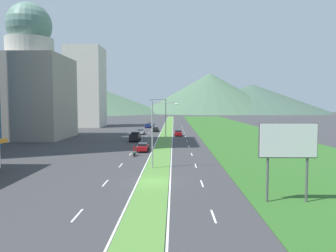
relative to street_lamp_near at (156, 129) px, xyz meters
name	(u,v)px	position (x,y,z in m)	size (l,w,h in m)	color
ground_plane	(154,182)	(0.22, -7.20, -5.08)	(600.00, 600.00, 0.00)	#38383A
grass_median	(167,132)	(0.22, 52.80, -5.05)	(3.20, 240.00, 0.06)	#518438
grass_verge_right	(236,132)	(20.82, 52.80, -5.05)	(24.00, 240.00, 0.06)	#2D6023
lane_dash_left_1	(77,215)	(-4.88, -17.49, -5.07)	(0.16, 2.80, 0.01)	silver
lane_dash_left_2	(105,183)	(-4.88, -7.78, -5.07)	(0.16, 2.80, 0.01)	silver
lane_dash_left_3	(121,165)	(-4.88, 1.94, -5.07)	(0.16, 2.80, 0.01)	silver
lane_dash_left_4	(130,154)	(-4.88, 11.65, -5.07)	(0.16, 2.80, 0.01)	silver
lane_dash_left_5	(137,146)	(-4.88, 21.36, -5.07)	(0.16, 2.80, 0.01)	silver
lane_dash_left_6	(142,141)	(-4.88, 31.07, -5.07)	(0.16, 2.80, 0.01)	silver
lane_dash_left_7	(146,136)	(-4.88, 40.78, -5.07)	(0.16, 2.80, 0.01)	silver
lane_dash_left_8	(149,133)	(-4.88, 50.50, -5.07)	(0.16, 2.80, 0.01)	silver
lane_dash_left_9	(151,130)	(-4.88, 60.21, -5.07)	(0.16, 2.80, 0.01)	silver
lane_dash_left_10	(153,128)	(-4.88, 69.92, -5.07)	(0.16, 2.80, 0.01)	silver
lane_dash_left_11	(155,126)	(-4.88, 79.63, -5.07)	(0.16, 2.80, 0.01)	silver
lane_dash_right_1	(213,216)	(5.32, -17.49, -5.07)	(0.16, 2.80, 0.01)	silver
lane_dash_right_2	(202,184)	(5.32, -7.78, -5.07)	(0.16, 2.80, 0.01)	silver
lane_dash_right_3	(196,166)	(5.32, 1.94, -5.07)	(0.16, 2.80, 0.01)	silver
lane_dash_right_4	(192,154)	(5.32, 11.65, -5.07)	(0.16, 2.80, 0.01)	silver
lane_dash_right_5	(189,146)	(5.32, 21.36, -5.07)	(0.16, 2.80, 0.01)	silver
lane_dash_right_6	(187,141)	(5.32, 31.07, -5.07)	(0.16, 2.80, 0.01)	silver
lane_dash_right_7	(185,136)	(5.32, 40.78, -5.07)	(0.16, 2.80, 0.01)	silver
lane_dash_right_8	(184,133)	(5.32, 50.50, -5.07)	(0.16, 2.80, 0.01)	silver
lane_dash_right_9	(183,130)	(5.32, 60.21, -5.07)	(0.16, 2.80, 0.01)	silver
lane_dash_right_10	(182,128)	(5.32, 69.92, -5.07)	(0.16, 2.80, 0.01)	silver
lane_dash_right_11	(182,126)	(5.32, 79.63, -5.07)	(0.16, 2.80, 0.01)	silver
edge_line_median_left	(161,132)	(-1.53, 52.80, -5.07)	(0.16, 240.00, 0.01)	silver
edge_line_median_right	(173,132)	(1.97, 52.80, -5.07)	(0.16, 240.00, 0.01)	silver
domed_building	(31,83)	(-32.38, 36.14, 8.36)	(17.25, 17.25, 32.53)	#9E9384
midrise_colored	(86,87)	(-30.16, 75.98, 9.45)	(12.78, 12.78, 29.07)	beige
hill_far_left	(65,94)	(-99.53, 254.34, 12.27)	(189.17, 189.17, 34.71)	#47664C
hill_far_center	(210,93)	(36.67, 264.60, 13.78)	(135.51, 135.51, 37.71)	#47664C
hill_far_right	(252,99)	(78.14, 269.79, 8.69)	(145.28, 145.28, 27.54)	#3D5647
street_lamp_near	(156,129)	(0.00, 0.00, 0.00)	(3.48, 0.28, 8.67)	#99999E
street_lamp_mid	(164,117)	(0.18, 28.23, 0.42)	(3.54, 0.35, 9.48)	#99999E
billboard_roadside	(288,144)	(11.94, -14.05, -0.08)	(4.92, 0.28, 6.79)	#4C4C51
car_0	(148,126)	(-6.78, 70.86, -4.31)	(2.03, 4.35, 1.48)	navy
car_1	(150,125)	(-6.48, 75.70, -4.28)	(1.99, 4.45, 1.56)	#B2B2B7
car_2	(143,147)	(-3.12, 14.94, -4.32)	(1.90, 4.70, 1.48)	maroon
car_3	(155,129)	(-3.28, 55.46, -4.35)	(1.93, 4.60, 1.41)	black
car_4	(178,133)	(3.49, 42.10, -4.29)	(1.99, 4.23, 1.55)	maroon
car_5	(141,132)	(-6.82, 46.18, -4.33)	(1.98, 4.13, 1.43)	#B2B2B7
pickup_truck_0	(135,137)	(-6.42, 30.64, -4.10)	(2.18, 5.40, 2.00)	black
motorcycle_rider	(134,151)	(-3.98, 9.78, -4.33)	(0.36, 2.00, 1.80)	black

